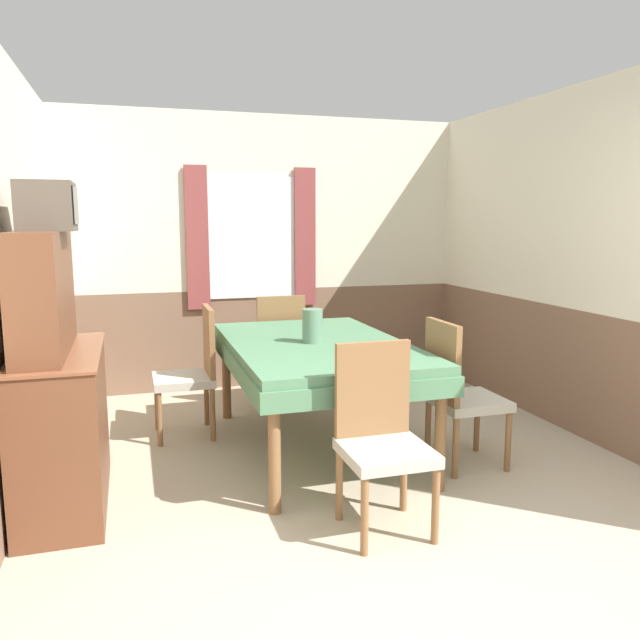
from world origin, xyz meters
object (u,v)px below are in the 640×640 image
at_px(chair_head_near, 381,433).
at_px(tv, 47,206).
at_px(sideboard, 58,393).
at_px(chair_right_near, 458,390).
at_px(chair_left_far, 193,368).
at_px(chair_head_window, 278,346).
at_px(vase, 312,326).
at_px(dining_table, 316,356).

height_order(chair_head_near, tv, tv).
xyz_separation_m(chair_head_near, sideboard, (-1.64, 0.76, 0.15)).
bearing_deg(sideboard, chair_right_near, -3.40).
distance_m(chair_head_near, chair_left_far, 1.92).
distance_m(chair_left_far, sideboard, 1.30).
bearing_deg(chair_head_window, vase, -91.75).
bearing_deg(tv, chair_left_far, 49.52).
relative_size(dining_table, tv, 5.20).
distance_m(dining_table, tv, 1.96).
height_order(sideboard, vase, sideboard).
bearing_deg(chair_head_near, tv, -25.41).
xyz_separation_m(chair_left_far, vase, (0.76, -0.59, 0.38)).
xyz_separation_m(dining_table, chair_right_near, (0.80, -0.56, -0.16)).
bearing_deg(chair_left_far, chair_head_window, -52.49).
height_order(chair_right_near, sideboard, sideboard).
distance_m(sideboard, vase, 1.67).
bearing_deg(chair_left_far, vase, -127.79).
bearing_deg(dining_table, chair_head_window, 90.00).
height_order(dining_table, chair_head_near, chair_head_near).
xyz_separation_m(chair_right_near, tv, (-2.43, 0.16, 1.17)).
height_order(chair_right_near, vase, vase).
distance_m(chair_head_near, tv, 2.15).
bearing_deg(chair_head_window, tv, -135.78).
bearing_deg(vase, dining_table, 36.68).
bearing_deg(tv, chair_head_near, -25.41).
distance_m(chair_right_near, sideboard, 2.45).
bearing_deg(dining_table, sideboard, -165.64).
height_order(chair_head_window, vase, vase).
bearing_deg(chair_right_near, chair_left_far, -125.19).
bearing_deg(chair_left_far, chair_head_near, -155.34).
bearing_deg(sideboard, chair_left_far, 49.57).
xyz_separation_m(chair_head_near, chair_left_far, (-0.80, 1.74, 0.00)).
bearing_deg(chair_head_near, sideboard, -24.86).
bearing_deg(chair_left_far, sideboard, 139.57).
xyz_separation_m(dining_table, vase, (-0.04, -0.03, 0.22)).
bearing_deg(vase, chair_head_near, -88.16).
distance_m(dining_table, chair_head_window, 1.19).
xyz_separation_m(chair_head_window, vase, (-0.04, -1.21, 0.38)).
distance_m(dining_table, vase, 0.22).
height_order(chair_head_near, chair_left_far, same).
height_order(chair_right_near, chair_head_window, same).
distance_m(chair_head_window, chair_head_near, 2.36).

